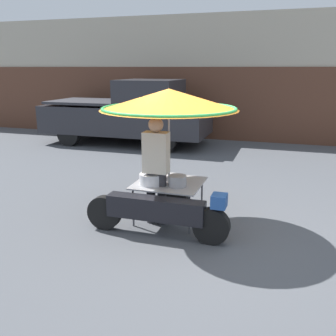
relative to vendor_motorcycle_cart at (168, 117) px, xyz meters
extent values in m
plane|color=#4C4F54|center=(0.56, -0.28, -1.67)|extent=(36.00, 36.00, 0.00)
cube|color=#B2A893|center=(0.56, 8.25, 0.37)|extent=(28.00, 2.00, 4.07)
cube|color=#563323|center=(0.56, 7.22, -0.47)|extent=(23.80, 0.06, 2.40)
cylinder|color=black|center=(0.82, -0.58, -1.41)|extent=(0.52, 0.14, 0.52)
cylinder|color=black|center=(-0.82, -0.58, -1.41)|extent=(0.52, 0.14, 0.52)
cube|color=black|center=(0.00, -0.58, -1.25)|extent=(1.44, 0.24, 0.32)
cube|color=#234C93|center=(0.91, -0.58, -1.03)|extent=(0.20, 0.24, 0.18)
cylinder|color=black|center=(0.00, 0.36, -1.44)|extent=(0.47, 0.14, 0.47)
cylinder|color=#515156|center=(0.44, -0.35, -1.37)|extent=(0.03, 0.03, 0.60)
cylinder|color=#515156|center=(0.44, 0.48, -1.37)|extent=(0.03, 0.03, 0.60)
cylinder|color=#515156|center=(-0.45, -0.35, -1.37)|extent=(0.03, 0.03, 0.60)
cylinder|color=#515156|center=(-0.45, 0.48, -1.37)|extent=(0.03, 0.03, 0.60)
cube|color=#9E9EA3|center=(0.00, 0.07, -1.06)|extent=(1.04, 0.98, 0.02)
cylinder|color=#B2B2B7|center=(0.00, 0.07, -0.48)|extent=(0.03, 0.03, 1.14)
cone|color=orange|center=(0.00, 0.07, 0.25)|extent=(2.09, 2.09, 0.31)
torus|color=green|center=(0.00, 0.07, 0.12)|extent=(2.03, 2.03, 0.05)
cylinder|color=silver|center=(-0.24, -0.11, -0.96)|extent=(0.37, 0.37, 0.17)
cylinder|color=#939399|center=(0.18, -0.08, -0.96)|extent=(0.28, 0.28, 0.17)
cylinder|color=#B7B7BC|center=(-0.05, 0.26, -1.01)|extent=(0.30, 0.30, 0.07)
cylinder|color=#2D2D33|center=(-0.24, -0.13, -1.26)|extent=(0.14, 0.14, 0.83)
cylinder|color=#2D2D33|center=(-0.06, -0.13, -1.26)|extent=(0.14, 0.14, 0.83)
cube|color=beige|center=(-0.15, -0.13, -0.53)|extent=(0.38, 0.22, 0.62)
sphere|color=tan|center=(-0.15, -0.13, -0.11)|extent=(0.22, 0.22, 0.22)
cylinder|color=black|center=(-1.63, 4.76, -1.31)|extent=(0.73, 0.24, 0.73)
cylinder|color=black|center=(-1.63, 6.41, -1.31)|extent=(0.73, 0.24, 0.73)
cylinder|color=black|center=(-4.78, 4.76, -1.31)|extent=(0.73, 0.24, 0.73)
cylinder|color=black|center=(-4.78, 6.41, -1.31)|extent=(0.73, 0.24, 0.73)
cube|color=#28282D|center=(-3.21, 5.58, -0.88)|extent=(5.25, 1.95, 0.85)
cube|color=#28282D|center=(-2.37, 5.58, -0.05)|extent=(1.78, 1.79, 0.81)
cube|color=#2D2D33|center=(-4.26, 5.58, -0.35)|extent=(2.73, 1.87, 0.08)
camera|label=1|loc=(1.71, -5.31, 0.71)|focal=40.00mm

